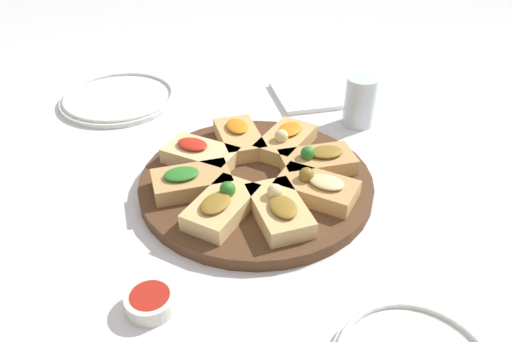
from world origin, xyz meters
TOP-DOWN VIEW (x-y plane):
  - ground_plane at (0.00, 0.00)m, footprint 3.00×3.00m
  - serving_board at (0.00, 0.00)m, footprint 0.39×0.39m
  - focaccia_slice_0 at (-0.09, -0.05)m, footprint 0.14×0.12m
  - focaccia_slice_1 at (-0.04, -0.10)m, footprint 0.11×0.14m
  - focaccia_slice_2 at (0.05, -0.10)m, footprint 0.12×0.14m
  - focaccia_slice_3 at (0.10, -0.03)m, footprint 0.14×0.10m
  - focaccia_slice_4 at (0.09, 0.05)m, footprint 0.14×0.12m
  - focaccia_slice_5 at (0.03, 0.10)m, footprint 0.10×0.14m
  - focaccia_slice_6 at (-0.05, 0.10)m, footprint 0.12×0.14m
  - focaccia_slice_7 at (-0.10, 0.03)m, footprint 0.14×0.10m
  - plate_right at (0.44, 0.07)m, footprint 0.25×0.25m
  - water_glass at (0.07, -0.30)m, footprint 0.06×0.06m
  - napkin_stack at (0.22, -0.28)m, footprint 0.19×0.17m
  - dipping_bowl at (-0.14, 0.25)m, footprint 0.07×0.07m

SIDE VIEW (x-z plane):
  - ground_plane at x=0.00m, z-range 0.00..0.00m
  - napkin_stack at x=0.22m, z-range 0.00..0.01m
  - plate_right at x=0.44m, z-range 0.00..0.02m
  - serving_board at x=0.00m, z-range 0.00..0.02m
  - dipping_bowl at x=-0.14m, z-range 0.00..0.02m
  - focaccia_slice_3 at x=0.10m, z-range 0.02..0.05m
  - focaccia_slice_4 at x=0.09m, z-range 0.02..0.05m
  - focaccia_slice_5 at x=0.03m, z-range 0.02..0.05m
  - focaccia_slice_0 at x=-0.09m, z-range 0.01..0.06m
  - focaccia_slice_1 at x=-0.04m, z-range 0.01..0.06m
  - focaccia_slice_2 at x=0.05m, z-range 0.01..0.06m
  - focaccia_slice_6 at x=-0.05m, z-range 0.01..0.06m
  - focaccia_slice_7 at x=-0.10m, z-range 0.01..0.06m
  - water_glass at x=0.07m, z-range 0.00..0.10m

